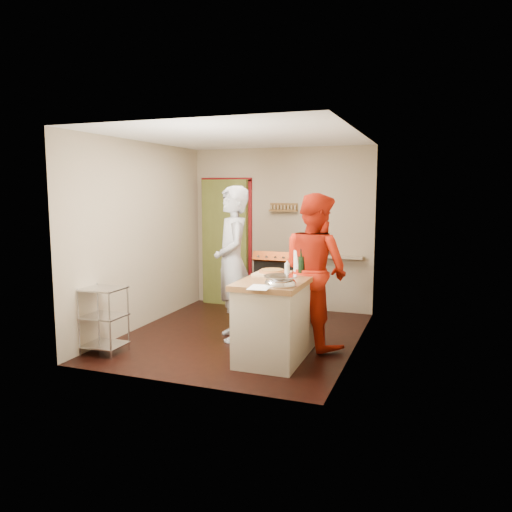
# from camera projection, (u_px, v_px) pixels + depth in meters

# --- Properties ---
(floor) EXTENTS (3.50, 3.50, 0.00)m
(floor) POSITION_uv_depth(u_px,v_px,m) (241.00, 336.00, 6.65)
(floor) COLOR black
(floor) RESTS_ON ground
(back_wall) EXTENTS (3.00, 0.44, 2.60)m
(back_wall) POSITION_uv_depth(u_px,v_px,m) (245.00, 238.00, 8.38)
(back_wall) COLOR gray
(back_wall) RESTS_ON ground
(left_wall) EXTENTS (0.04, 3.50, 2.60)m
(left_wall) POSITION_uv_depth(u_px,v_px,m) (142.00, 235.00, 6.99)
(left_wall) COLOR gray
(left_wall) RESTS_ON ground
(right_wall) EXTENTS (0.04, 3.50, 2.60)m
(right_wall) POSITION_uv_depth(u_px,v_px,m) (357.00, 243.00, 5.97)
(right_wall) COLOR gray
(right_wall) RESTS_ON ground
(ceiling) EXTENTS (3.00, 3.50, 0.02)m
(ceiling) POSITION_uv_depth(u_px,v_px,m) (240.00, 136.00, 6.31)
(ceiling) COLOR white
(ceiling) RESTS_ON back_wall
(stove) EXTENTS (0.60, 0.63, 1.00)m
(stove) POSITION_uv_depth(u_px,v_px,m) (277.00, 284.00, 7.90)
(stove) COLOR black
(stove) RESTS_ON ground
(wire_shelving) EXTENTS (0.48, 0.40, 0.80)m
(wire_shelving) POSITION_uv_depth(u_px,v_px,m) (104.00, 317.00, 5.92)
(wire_shelving) COLOR silver
(wire_shelving) RESTS_ON ground
(island) EXTENTS (0.73, 1.35, 1.24)m
(island) POSITION_uv_depth(u_px,v_px,m) (277.00, 316.00, 5.75)
(island) COLOR #BDB6A1
(island) RESTS_ON ground
(person_stripe) EXTENTS (0.79, 0.87, 1.98)m
(person_stripe) POSITION_uv_depth(u_px,v_px,m) (233.00, 264.00, 6.40)
(person_stripe) COLOR silver
(person_stripe) RESTS_ON ground
(person_red) EXTENTS (1.17, 1.11, 1.90)m
(person_red) POSITION_uv_depth(u_px,v_px,m) (315.00, 270.00, 6.15)
(person_red) COLOR #B7200C
(person_red) RESTS_ON ground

